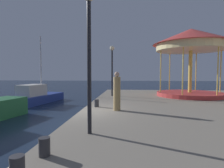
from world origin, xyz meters
The scene contains 9 objects.
ground_plane centered at (0.00, 0.00, 0.00)m, with size 120.00×120.00×0.00m, color #162338.
sailboat_blue centered at (-5.71, 6.64, 0.62)m, with size 2.86×5.53×5.95m.
carousel centered at (7.17, 6.23, 4.73)m, with size 5.89×5.89×5.29m.
lamp_post_near_edge centered at (1.13, -3.46, 3.67)m, with size 0.36×0.36×4.17m.
lamp_post_mid_promenade centered at (1.01, 5.77, 3.54)m, with size 0.36×0.36×3.96m.
bollard_north centered at (0.60, 0.87, 1.00)m, with size 0.24×0.24×0.40m, color #2D2D33.
bollard_south centered at (0.48, -5.00, 1.00)m, with size 0.24×0.24×0.40m, color #2D2D33.
bollard_center centered at (0.43, -5.88, 1.00)m, with size 0.24×0.24×0.40m, color #2D2D33.
person_far_corner centered at (1.73, 0.02, 1.67)m, with size 0.34×0.34×1.86m.
Camera 1 is at (2.24, -8.68, 2.55)m, focal length 29.28 mm.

